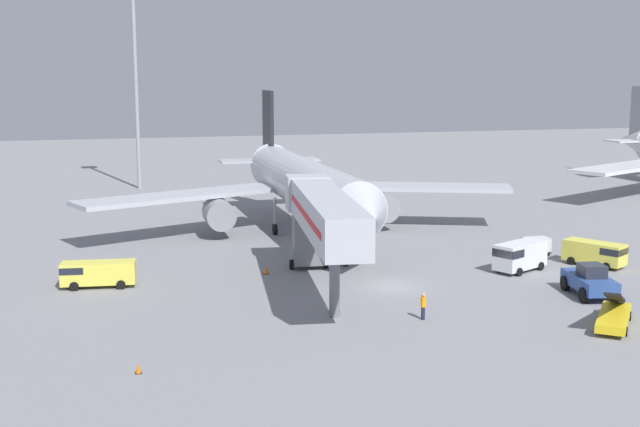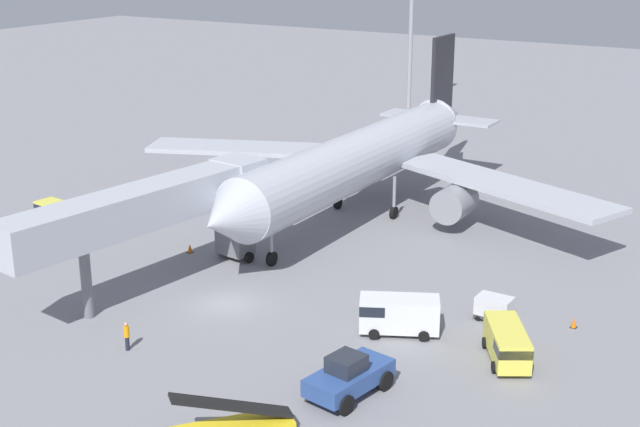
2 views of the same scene
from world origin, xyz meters
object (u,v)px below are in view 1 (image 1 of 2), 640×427
Objects in this scene: safety_cone_bravo at (573,245)px; airplane_at_gate at (303,184)px; service_van_mid_right at (96,273)px; pushback_tug at (590,281)px; jet_bridge at (321,214)px; ground_crew_worker_foreground at (423,306)px; apron_light_mast at (134,33)px; service_van_near_center at (596,252)px; safety_cone_charlie at (138,369)px; service_van_rear_left at (519,255)px; baggage_cart_far_right at (536,246)px; belt_loader_truck at (614,315)px; safety_cone_alpha at (266,270)px.

airplane_at_gate is at bearing 149.06° from safety_cone_bravo.
pushback_tug is at bearing -19.69° from service_van_mid_right.
ground_crew_worker_foreground is (4.58, -8.45, -4.91)m from jet_bridge.
pushback_tug is 36.64m from service_van_mid_right.
apron_light_mast reaches higher than airplane_at_gate.
jet_bridge reaches higher than service_van_near_center.
jet_bridge is 20.23m from safety_cone_charlie.
baggage_cart_far_right is at bearing 47.92° from service_van_rear_left.
belt_loader_truck is (-2.72, -6.77, -0.38)m from pushback_tug.
ground_crew_worker_foreground is at bearing 157.35° from belt_loader_truck.
safety_cone_bravo is (42.55, 2.33, -0.81)m from service_van_mid_right.
jet_bridge reaches higher than safety_cone_alpha.
airplane_at_gate reaches higher than safety_cone_bravo.
safety_cone_charlie is (-29.85, -0.29, -0.48)m from belt_loader_truck.
apron_light_mast reaches higher than pushback_tug.
airplane_at_gate is 8.56× the size of service_van_near_center.
service_van_mid_right is (-33.32, 4.14, -0.22)m from service_van_rear_left.
jet_bridge is 10.79m from ground_crew_worker_foreground.
service_van_near_center is 8.48× the size of safety_cone_bravo.
service_van_rear_left is at bearing 39.01° from ground_crew_worker_foreground.
safety_cone_bravo is at bearing -30.94° from airplane_at_gate.
service_van_mid_right is 0.18× the size of apron_light_mast.
service_van_near_center is 0.17× the size of apron_light_mast.
airplane_at_gate reaches higher than ground_crew_worker_foreground.
baggage_cart_far_right is 4.12× the size of safety_cone_charlie.
baggage_cart_far_right is (17.56, -14.86, -4.22)m from airplane_at_gate.
safety_cone_alpha is at bearing -176.58° from safety_cone_bravo.
baggage_cart_far_right is (37.81, 0.84, -0.25)m from service_van_mid_right.
service_van_mid_right is 37.82m from baggage_cart_far_right.
apron_light_mast is at bearing 114.81° from service_van_rear_left.
jet_bridge is at bearing 118.48° from ground_crew_worker_foreground.
service_van_rear_left is 33.57m from service_van_mid_right.
service_van_rear_left is at bearing 6.14° from jet_bridge.
jet_bridge is at bearing 161.07° from pushback_tug.
airplane_at_gate is 23.38m from baggage_cart_far_right.
baggage_cart_far_right is 41.21m from safety_cone_charlie.
service_van_rear_left is 6.72m from baggage_cart_far_right.
belt_loader_truck is at bearing -46.68° from safety_cone_alpha.
ground_crew_worker_foreground is 2.59× the size of safety_cone_alpha.
service_van_mid_right is (-16.01, 6.00, -4.74)m from jet_bridge.
jet_bridge is at bearing 43.60° from safety_cone_charlie.
jet_bridge is at bearing -175.89° from service_van_near_center.
jet_bridge is 17.99m from service_van_rear_left.
service_van_near_center is 6.95m from safety_cone_bravo.
baggage_cart_far_right is at bearing 75.89° from pushback_tug.
jet_bridge is 4.12× the size of service_van_near_center.
service_van_mid_right reaches higher than baggage_cart_far_right.
belt_loader_truck is at bearing -39.74° from jet_bridge.
apron_light_mast is at bearing 86.43° from safety_cone_charlie.
service_van_mid_right is 2.50× the size of baggage_cart_far_right.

